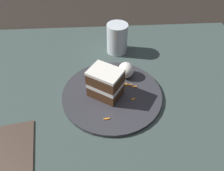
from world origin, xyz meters
The scene contains 8 objects.
ground_plane centered at (0.00, 0.00, 0.00)m, with size 6.00×6.00×0.00m, color black.
dining_table centered at (0.00, 0.00, 0.02)m, with size 0.96×1.08×0.03m, color #384742.
plate centered at (0.05, 0.00, 0.04)m, with size 0.31×0.31×0.01m, color #333338.
cake_slice centered at (0.04, 0.02, 0.09)m, with size 0.11×0.12×0.09m.
cream_dollop centered at (0.12, -0.05, 0.07)m, with size 0.06×0.05×0.05m, color white.
orange_garnish centered at (0.14, 0.03, 0.04)m, with size 0.07×0.07×0.00m, color orange.
carrot_shreds_scatter centered at (0.05, -0.04, 0.04)m, with size 0.14×0.11×0.00m.
drinking_glass centered at (0.29, -0.03, 0.08)m, with size 0.08×0.08×0.11m.
Camera 1 is at (-0.42, 0.03, 0.53)m, focal length 35.00 mm.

